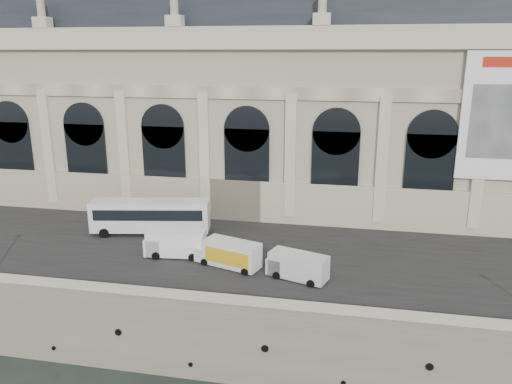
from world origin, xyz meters
TOP-DOWN VIEW (x-y plane):
  - quay at (0.00, 35.00)m, footprint 160.00×70.00m
  - street at (0.00, 14.00)m, footprint 160.00×24.00m
  - parapet at (0.00, 0.60)m, footprint 160.00×1.40m
  - museum at (-5.98, 30.86)m, footprint 69.00×18.70m
  - bus_left at (-13.54, 15.75)m, footprint 13.12×4.93m
  - van_b at (3.33, 7.57)m, footprint 5.68×3.57m
  - van_c at (-8.98, 10.28)m, footprint 6.00×2.83m
  - box_truck at (-3.00, 8.93)m, footprint 6.64×3.86m

SIDE VIEW (x-z plane):
  - quay at x=0.00m, z-range 0.00..6.00m
  - street at x=0.00m, z-range 6.00..6.06m
  - parapet at x=0.00m, z-range 6.01..7.22m
  - van_b at x=3.33m, z-range 6.03..8.40m
  - box_truck at x=-3.00m, z-range 6.01..8.56m
  - van_c at x=-8.98m, z-range 6.03..8.62m
  - bus_left at x=-13.54m, z-range 6.23..10.02m
  - museum at x=-5.98m, z-range 5.17..34.27m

